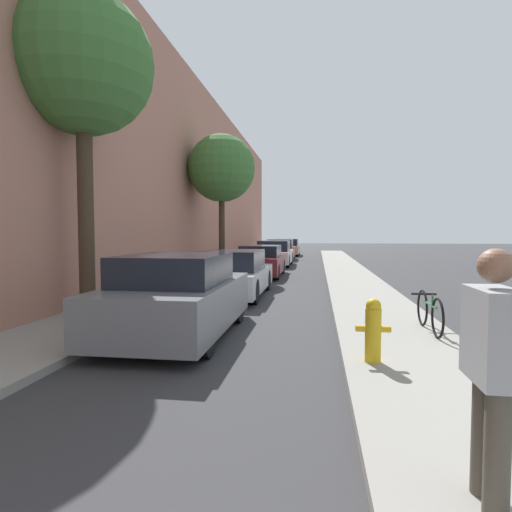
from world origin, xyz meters
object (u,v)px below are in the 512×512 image
parked_car_grey (177,297)px  parked_car_white (274,254)px  fire_hydrant (373,329)px  pedestrian (493,364)px  parked_car_red (280,250)px  bicycle (429,312)px  street_tree_far (222,169)px  parked_car_silver (234,274)px  parked_car_champagne (287,248)px  street_tree_near (83,66)px  parked_car_maroon (261,262)px

parked_car_grey → parked_car_white: (0.10, 16.21, -0.03)m
fire_hydrant → pedestrian: (0.35, -2.92, 0.46)m
parked_car_red → bicycle: bearing=-78.1°
street_tree_far → pedestrian: bearing=-71.0°
parked_car_silver → parked_car_red: 16.63m
parked_car_red → fire_hydrant: bearing=-82.0°
parked_car_champagne → street_tree_near: bearing=-95.6°
parked_car_champagne → street_tree_far: bearing=-96.0°
parked_car_champagne → bicycle: bearing=-80.7°
parked_car_silver → street_tree_far: (-1.69, 5.78, 3.94)m
parked_car_red → street_tree_near: 20.91m
parked_car_silver → parked_car_champagne: bearing=90.0°
parked_car_champagne → street_tree_near: size_ratio=0.62×
bicycle → parked_car_maroon: bearing=112.7°
parked_car_maroon → parked_car_grey: bearing=-90.7°
street_tree_near → street_tree_far: bearing=85.1°
parked_car_maroon → street_tree_far: (-1.74, 0.18, 3.94)m
parked_car_grey → parked_car_white: size_ratio=0.91×
parked_car_grey → bicycle: parked_car_grey is taller
parked_car_maroon → street_tree_far: street_tree_far is taller
parked_car_champagne → fire_hydrant: bearing=-83.7°
pedestrian → parked_car_maroon: bearing=13.1°
pedestrian → bicycle: bearing=-9.9°
parked_car_grey → street_tree_far: size_ratio=0.67×
parked_car_silver → bicycle: (4.32, -4.35, -0.17)m
parked_car_maroon → parked_car_white: (-0.03, 5.79, 0.04)m
street_tree_far → bicycle: (6.01, -10.12, -4.11)m
street_tree_near → pedestrian: bearing=-43.2°
fire_hydrant → pedestrian: bearing=-83.2°
parked_car_champagne → street_tree_near: (-2.50, -25.59, 4.66)m
parked_car_white → parked_car_champagne: size_ratio=1.05×
parked_car_maroon → fire_hydrant: 12.28m
parked_car_grey → pedestrian: size_ratio=2.45×
parked_car_silver → pedestrian: pedestrian is taller
bicycle → parked_car_red: bearing=101.4°
parked_car_maroon → street_tree_far: 4.31m
fire_hydrant → street_tree_near: bearing=154.5°
street_tree_far → pedestrian: 16.24m
parked_car_grey → parked_car_red: (-0.02, 21.46, -0.04)m
parked_car_maroon → street_tree_near: bearing=-105.4°
parked_car_champagne → street_tree_near: street_tree_near is taller
parked_car_grey → street_tree_near: (-2.42, 1.22, 4.61)m
parked_car_white → street_tree_near: (-2.51, -14.99, 4.64)m
parked_car_silver → parked_car_white: 11.38m
street_tree_near → street_tree_far: size_ratio=1.14×
fire_hydrant → parked_car_champagne: bearing=96.3°
parked_car_white → parked_car_red: 5.25m
parked_car_white → street_tree_far: 7.04m
street_tree_far → bicycle: bearing=-59.3°
parked_car_red → pedestrian: bearing=-82.1°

